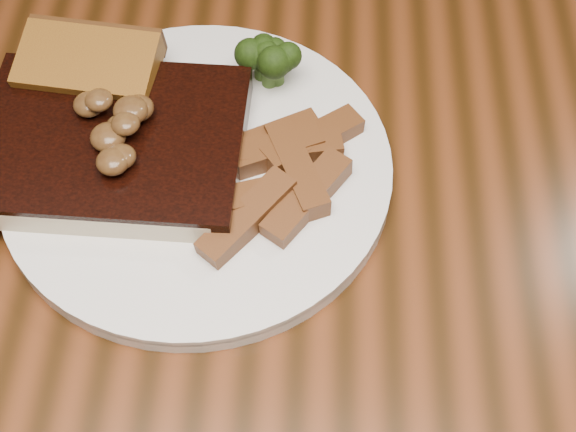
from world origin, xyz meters
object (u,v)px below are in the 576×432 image
potato_wedges (281,167)px  garlic_bread (94,83)px  plate (197,171)px  steak (113,145)px  dining_table (281,297)px

potato_wedges → garlic_bread: bearing=153.1°
plate → steak: size_ratio=1.52×
dining_table → garlic_bread: 0.22m
potato_wedges → plate: bearing=173.3°
dining_table → garlic_bread: bearing=141.6°
garlic_bread → potato_wedges: potato_wedges is taller
dining_table → steak: size_ratio=8.39×
plate → garlic_bread: 0.11m
dining_table → potato_wedges: (-0.00, 0.04, 0.12)m
plate → potato_wedges: 0.07m
plate → potato_wedges: bearing=-6.7°
dining_table → steak: steak is taller
plate → potato_wedges: size_ratio=2.75×
plate → steak: 0.06m
garlic_bread → potato_wedges: (0.15, -0.08, 0.00)m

